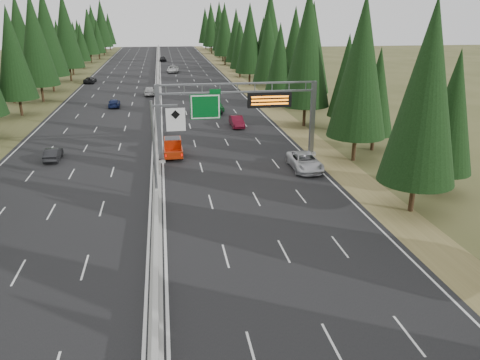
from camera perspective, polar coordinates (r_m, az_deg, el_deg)
road at (r=92.36m, az=-9.96°, el=10.48°), size 32.00×260.00×0.08m
shoulder_right at (r=93.88m, az=1.15°, el=10.90°), size 3.60×260.00×0.06m
shoulder_left at (r=94.24m, az=-20.99°, el=9.66°), size 3.60×260.00×0.06m
median_barrier at (r=92.30m, az=-9.97°, el=10.71°), size 0.70×260.00×0.85m
sign_gantry at (r=47.68m, az=0.48°, el=8.66°), size 16.75×0.98×7.80m
hov_sign_pole at (r=37.47m, az=-9.58°, el=4.46°), size 2.80×0.50×8.00m
tree_row_right at (r=86.80m, az=4.82°, el=16.23°), size 11.43×240.61×18.95m
tree_row_left at (r=79.02m, az=-26.64°, el=14.24°), size 12.57×245.65×18.96m
silver_minivan at (r=45.61m, az=7.90°, el=2.26°), size 2.68×5.71×1.58m
red_pickup at (r=50.46m, az=-8.19°, el=4.13°), size 1.87×5.25×1.71m
car_ahead_green at (r=73.54m, az=-2.83°, el=9.02°), size 2.08×4.31×1.42m
car_ahead_dkred at (r=62.48m, az=-0.40°, el=7.14°), size 1.59×4.42×1.45m
car_ahead_dkgrey at (r=71.35m, az=-3.08°, el=8.63°), size 2.00×4.49×1.28m
car_ahead_white at (r=123.21m, az=-8.18°, el=13.23°), size 3.12×6.06×1.63m
car_ahead_far at (r=152.93m, az=-9.37°, el=14.38°), size 2.16×4.64×1.54m
car_onc_near at (r=51.82m, az=-21.83°, el=2.96°), size 1.45×3.95×1.29m
car_onc_blue at (r=78.78m, az=-15.10°, el=9.04°), size 1.98×4.48×1.28m
car_onc_white at (r=88.93m, az=-10.98°, el=10.63°), size 1.96×4.82×1.64m
car_onc_far at (r=108.19m, az=-17.82°, el=11.54°), size 2.41×4.83×1.31m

